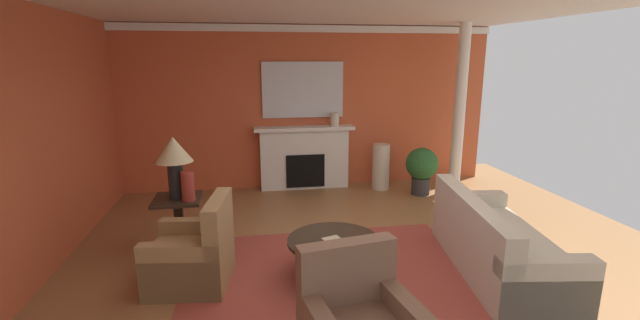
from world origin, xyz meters
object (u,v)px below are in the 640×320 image
side_table (179,221)px  potted_plant (422,167)px  table_lamp (174,156)px  vase_mantel_right (335,119)px  mantel_mirror (303,90)px  fireplace (305,159)px  vase_on_side_table (188,186)px  coffee_table (334,249)px  sofa (495,246)px  vase_tall_corner (381,167)px  armchair_near_window (194,257)px

side_table → potted_plant: 4.19m
table_lamp → vase_mantel_right: size_ratio=3.11×
mantel_mirror → vase_mantel_right: mantel_mirror is taller
side_table → vase_mantel_right: size_ratio=2.90×
fireplace → vase_on_side_table: (-1.73, -2.54, 0.33)m
fireplace → coffee_table: size_ratio=1.80×
potted_plant → sofa: bearing=-95.9°
potted_plant → vase_tall_corner: bearing=144.1°
fireplace → table_lamp: table_lamp is taller
mantel_mirror → side_table: mantel_mirror is taller
vase_on_side_table → vase_mantel_right: bearing=47.5°
fireplace → vase_mantel_right: (0.55, -0.05, 0.72)m
table_lamp → fireplace: bearing=52.2°
fireplace → vase_on_side_table: bearing=-124.2°
coffee_table → table_lamp: (-1.74, 0.96, 0.89)m
mantel_mirror → sofa: bearing=-65.3°
vase_mantel_right → potted_plant: bearing=-25.9°
sofa → table_lamp: table_lamp is taller
table_lamp → vase_mantel_right: bearing=44.3°
fireplace → side_table: 3.06m
sofa → vase_on_side_table: size_ratio=6.22×
sofa → potted_plant: 2.81m
mantel_mirror → coffee_table: bearing=-92.3°
fireplace → table_lamp: (-1.88, -2.42, 0.68)m
vase_on_side_table → fireplace: bearing=55.8°
vase_on_side_table → potted_plant: size_ratio=0.43×
fireplace → potted_plant: fireplace is taller
sofa → table_lamp: (-3.55, 1.11, 0.93)m
armchair_near_window → vase_on_side_table: size_ratio=2.67×
mantel_mirror → vase_on_side_table: (-1.73, -2.66, -0.91)m
mantel_mirror → vase_tall_corner: size_ratio=1.76×
coffee_table → sofa: bearing=-4.8°
mantel_mirror → table_lamp: (-1.88, -2.54, -0.57)m
mantel_mirror → armchair_near_window: size_ratio=1.54×
fireplace → mantel_mirror: mantel_mirror is taller
side_table → armchair_near_window: bearing=-72.6°
mantel_mirror → vase_tall_corner: mantel_mirror is taller
armchair_near_window → fireplace: bearing=63.6°
mantel_mirror → table_lamp: 3.21m
fireplace → armchair_near_window: (-1.62, -3.25, -0.24)m
armchair_near_window → potted_plant: armchair_near_window is taller
vase_on_side_table → mantel_mirror: bearing=57.0°
vase_mantel_right → vase_on_side_table: size_ratio=0.68×
armchair_near_window → table_lamp: (-0.26, 0.83, 0.92)m
vase_tall_corner → vase_mantel_right: vase_mantel_right is taller
mantel_mirror → sofa: 4.28m
vase_mantel_right → fireplace: bearing=174.9°
armchair_near_window → side_table: armchair_near_window is taller
mantel_mirror → potted_plant: bearing=-23.6°
armchair_near_window → vase_on_side_table: bearing=98.8°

